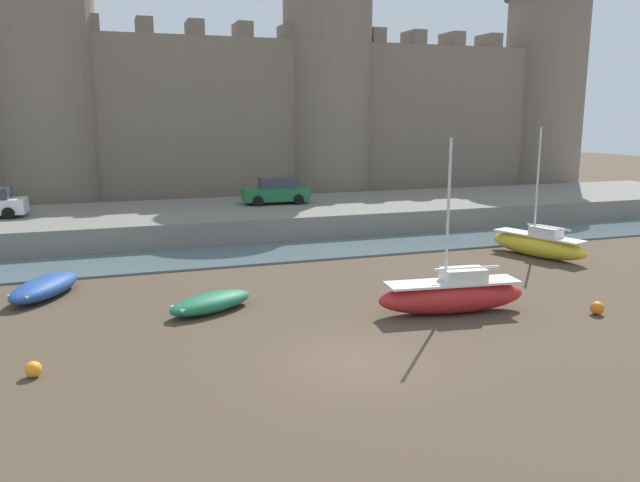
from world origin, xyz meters
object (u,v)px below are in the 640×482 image
object	(u,v)px
mooring_buoy_mid_mud	(33,369)
mooring_buoy_near_shore	(597,308)
car_quay_centre_west	(276,191)
rowboat_near_channel_left	(44,287)
sailboat_foreground_centre	(453,295)
sailboat_foreground_left	(538,244)
rowboat_midflat_left	(211,302)

from	to	relation	value
mooring_buoy_mid_mud	mooring_buoy_near_shore	bearing A→B (deg)	-1.55
car_quay_centre_west	rowboat_near_channel_left	bearing A→B (deg)	-134.38
mooring_buoy_mid_mud	sailboat_foreground_centre	bearing A→B (deg)	5.62
mooring_buoy_near_shore	mooring_buoy_mid_mud	distance (m)	17.98
sailboat_foreground_left	car_quay_centre_west	bearing A→B (deg)	127.38
sailboat_foreground_left	car_quay_centre_west	size ratio (longest dim) A/B	1.50
sailboat_foreground_centre	sailboat_foreground_left	xyz separation A→B (m)	(8.54, 6.44, -0.02)
sailboat_foreground_left	rowboat_midflat_left	distance (m)	16.93
rowboat_midflat_left	sailboat_foreground_centre	bearing A→B (deg)	-19.35
sailboat_foreground_centre	car_quay_centre_west	world-z (taller)	sailboat_foreground_centre
sailboat_foreground_left	mooring_buoy_mid_mud	bearing A→B (deg)	-160.47
mooring_buoy_near_shore	sailboat_foreground_left	bearing A→B (deg)	64.79
mooring_buoy_mid_mud	car_quay_centre_west	size ratio (longest dim) A/B	0.10
rowboat_near_channel_left	car_quay_centre_west	world-z (taller)	car_quay_centre_west
sailboat_foreground_centre	rowboat_midflat_left	xyz separation A→B (m)	(-7.99, 2.81, -0.31)
rowboat_near_channel_left	sailboat_foreground_centre	size ratio (longest dim) A/B	0.67
rowboat_near_channel_left	sailboat_foreground_centre	bearing A→B (deg)	-25.72
sailboat_foreground_left	mooring_buoy_mid_mud	world-z (taller)	sailboat_foreground_left
sailboat_foreground_centre	mooring_buoy_mid_mud	size ratio (longest dim) A/B	13.93
sailboat_foreground_left	mooring_buoy_near_shore	world-z (taller)	sailboat_foreground_left
rowboat_near_channel_left	car_quay_centre_west	xyz separation A→B (m)	(12.42, 12.69, 1.74)
mooring_buoy_mid_mud	car_quay_centre_west	xyz separation A→B (m)	(12.04, 20.60, 1.93)
rowboat_near_channel_left	mooring_buoy_near_shore	bearing A→B (deg)	-24.58
sailboat_foreground_centre	sailboat_foreground_left	world-z (taller)	sailboat_foreground_left
mooring_buoy_mid_mud	car_quay_centre_west	world-z (taller)	car_quay_centre_west
rowboat_midflat_left	mooring_buoy_mid_mud	bearing A→B (deg)	-142.27
rowboat_near_channel_left	mooring_buoy_mid_mud	distance (m)	7.92
sailboat_foreground_centre	mooring_buoy_near_shore	bearing A→B (deg)	-21.11
car_quay_centre_west	rowboat_midflat_left	bearing A→B (deg)	-112.16
mooring_buoy_near_shore	car_quay_centre_west	bearing A→B (deg)	105.73
sailboat_foreground_left	mooring_buoy_mid_mud	size ratio (longest dim) A/B	14.33
car_quay_centre_west	sailboat_foreground_centre	bearing A→B (deg)	-86.20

